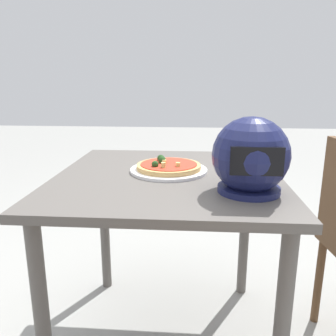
% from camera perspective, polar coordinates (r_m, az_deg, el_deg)
% --- Properties ---
extents(dining_table, '(0.87, 0.90, 0.77)m').
position_cam_1_polar(dining_table, '(1.38, 0.00, -5.33)').
color(dining_table, '#5B5651').
rests_on(dining_table, ground).
extents(pizza_plate, '(0.31, 0.31, 0.01)m').
position_cam_1_polar(pizza_plate, '(1.38, -0.00, -0.35)').
color(pizza_plate, white).
rests_on(pizza_plate, dining_table).
extents(pizza, '(0.26, 0.26, 0.05)m').
position_cam_1_polar(pizza, '(1.38, -0.08, 0.35)').
color(pizza, tan).
rests_on(pizza, pizza_plate).
extents(motorcycle_helmet, '(0.25, 0.25, 0.25)m').
position_cam_1_polar(motorcycle_helmet, '(1.14, 13.58, 1.79)').
color(motorcycle_helmet, '#191E4C').
rests_on(motorcycle_helmet, dining_table).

